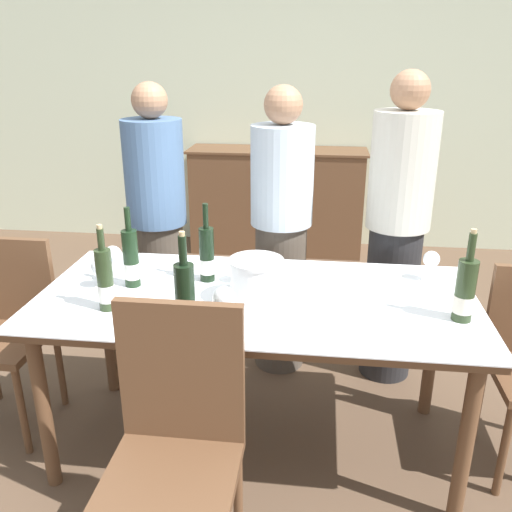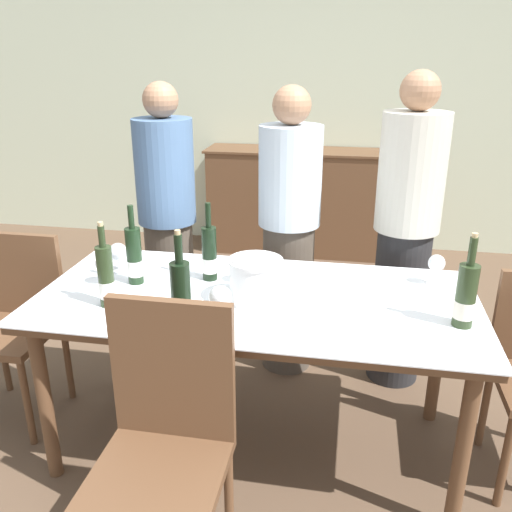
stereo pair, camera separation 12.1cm
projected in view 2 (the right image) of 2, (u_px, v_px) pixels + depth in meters
ground_plane at (256, 443)px, 2.55m from camera, size 12.00×12.00×0.00m
back_wall at (316, 91)px, 4.78m from camera, size 8.00×0.10×2.80m
sideboard_cabinet at (294, 201)px, 4.87m from camera, size 1.56×0.46×0.93m
dining_table at (256, 312)px, 2.30m from camera, size 1.84×0.88×0.76m
ice_bucket at (256, 279)px, 2.20m from camera, size 0.22×0.22×0.18m
wine_bottle_0 at (209, 254)px, 2.41m from camera, size 0.07×0.07×0.36m
wine_bottle_1 at (181, 297)px, 1.97m from camera, size 0.08×0.08×0.38m
wine_bottle_2 at (134, 257)px, 2.37m from camera, size 0.07×0.07×0.36m
wine_bottle_3 at (106, 277)px, 2.15m from camera, size 0.07×0.07×0.35m
wine_bottle_4 at (466, 296)px, 1.99m from camera, size 0.08×0.08×0.36m
wine_glass_0 at (246, 263)px, 2.38m from camera, size 0.08×0.08×0.14m
wine_glass_1 at (105, 264)px, 2.37m from camera, size 0.08×0.08×0.14m
wine_glass_2 at (436, 264)px, 2.36m from camera, size 0.07×0.07×0.14m
wine_glass_3 at (220, 298)px, 2.01m from camera, size 0.09×0.09×0.16m
wine_glass_4 at (118, 253)px, 2.50m from camera, size 0.08×0.08×0.14m
chair_near_front at (165, 432)px, 1.77m from camera, size 0.42×0.42×0.99m
chair_left_end at (15, 313)px, 2.64m from camera, size 0.42×0.42×0.91m
person_host at (168, 225)px, 3.12m from camera, size 0.33×0.33×1.58m
person_guest_left at (289, 237)px, 2.93m from camera, size 0.33×0.33×1.58m
person_guest_right at (405, 237)px, 2.80m from camera, size 0.33×0.33×1.65m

